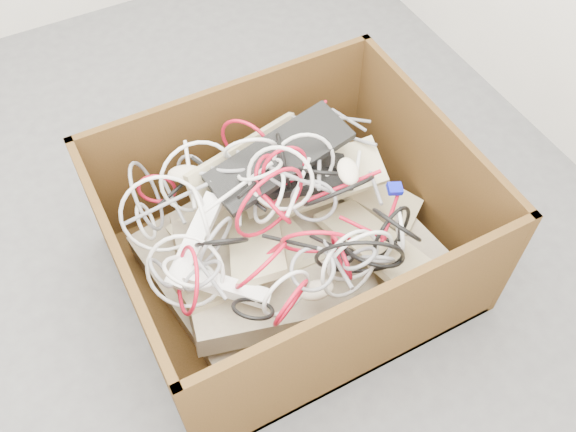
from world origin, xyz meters
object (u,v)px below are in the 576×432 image
power_strip_left (195,240)px  power_strip_right (227,287)px  cardboard_box (287,251)px  vga_plug (395,189)px

power_strip_left → power_strip_right: bearing=-121.1°
cardboard_box → power_strip_left: 0.36m
cardboard_box → vga_plug: size_ratio=23.62×
power_strip_left → vga_plug: 0.63m
cardboard_box → power_strip_left: (-0.29, 0.03, 0.22)m
power_strip_right → power_strip_left: bearing=140.5°
power_strip_left → cardboard_box: bearing=-45.7°
power_strip_left → vga_plug: power_strip_left is taller
power_strip_right → vga_plug: vga_plug is taller
power_strip_left → power_strip_right: (0.03, -0.16, -0.04)m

